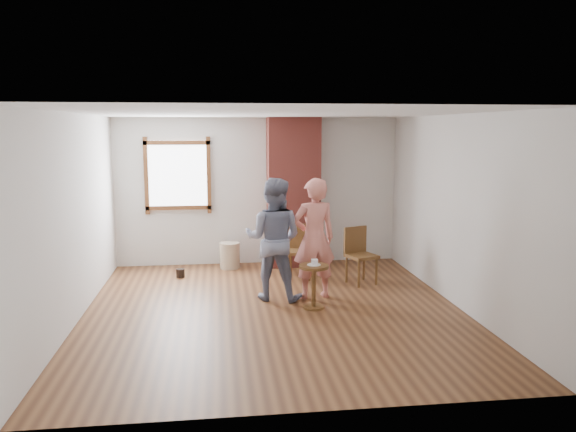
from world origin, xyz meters
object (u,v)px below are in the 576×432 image
object	(u,v)px
stoneware_crock	(230,255)
dining_chair_right	(359,252)
man	(274,239)
dining_chair_left	(300,248)
side_table	(314,279)
person_pink	(314,239)

from	to	relation	value
stoneware_crock	dining_chair_right	world-z (taller)	dining_chair_right
dining_chair_right	man	xyz separation A→B (m)	(-1.41, -0.66, 0.37)
stoneware_crock	dining_chair_left	distance (m)	1.37
dining_chair_left	man	size ratio (longest dim) A/B	0.50
dining_chair_right	side_table	distance (m)	1.50
dining_chair_right	side_table	size ratio (longest dim) A/B	1.47
dining_chair_left	dining_chair_right	xyz separation A→B (m)	(0.86, -0.47, 0.01)
stoneware_crock	person_pink	size ratio (longest dim) A/B	0.26
person_pink	stoneware_crock	bearing A→B (deg)	-67.52
stoneware_crock	dining_chair_left	size ratio (longest dim) A/B	0.52
stoneware_crock	man	bearing A→B (deg)	-72.63
stoneware_crock	dining_chair_right	bearing A→B (deg)	-30.89
dining_chair_right	man	world-z (taller)	man
side_table	man	xyz separation A→B (m)	(-0.49, 0.52, 0.46)
stoneware_crock	dining_chair_left	xyz separation A→B (m)	(1.13, -0.73, 0.26)
stoneware_crock	person_pink	bearing A→B (deg)	-58.50
side_table	person_pink	bearing A→B (deg)	80.08
person_pink	man	bearing A→B (deg)	-11.75
dining_chair_left	person_pink	xyz separation A→B (m)	(0.02, -1.16, 0.38)
dining_chair_left	side_table	bearing A→B (deg)	-79.24
dining_chair_right	side_table	xyz separation A→B (m)	(-0.93, -1.18, -0.09)
stoneware_crock	man	distance (m)	2.05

